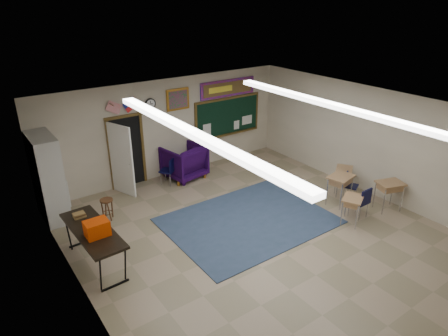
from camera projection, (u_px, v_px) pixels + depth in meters
floor at (263, 238)px, 9.36m from camera, size 9.00×9.00×0.00m
back_wall at (169, 128)px, 12.11m from camera, size 8.00×0.04×3.00m
left_wall at (84, 241)px, 6.64m from camera, size 0.04×9.00×3.00m
right_wall at (377, 144)px, 10.88m from camera, size 0.04×9.00×3.00m
ceiling at (269, 114)px, 8.15m from camera, size 8.00×9.00×0.04m
area_rug at (249, 221)px, 10.06m from camera, size 4.00×3.00×0.02m
fluorescent_strips at (269, 117)px, 8.17m from camera, size 3.86×6.00×0.10m
doorway at (125, 154)px, 11.38m from camera, size 1.10×0.89×2.16m
chalkboard at (228, 118)px, 13.26m from camera, size 2.55×0.14×1.30m
bulletin_board at (228, 88)px, 12.87m from camera, size 2.10×0.05×0.55m
framed_art_print at (178, 99)px, 11.93m from camera, size 0.75×0.05×0.65m
wall_clock at (150, 104)px, 11.45m from camera, size 0.32×0.05×0.32m
wall_flags at (122, 104)px, 10.93m from camera, size 1.16×0.06×0.70m
storage_cabinet at (48, 178)px, 9.82m from camera, size 0.59×1.25×2.20m
wingback_armchair at (184, 162)px, 12.26m from camera, size 1.28×1.31×1.03m
student_chair_reading at (167, 171)px, 11.85m from camera, size 0.58×0.58×0.82m
student_chair_desk_a at (359, 202)px, 10.09m from camera, size 0.43×0.43×0.84m
student_chair_desk_b at (351, 186)px, 11.00m from camera, size 0.50×0.50×0.75m
student_desk_front_left at (340, 188)px, 10.71m from camera, size 0.78×0.65×0.83m
student_desk_front_right at (343, 178)px, 11.44m from camera, size 0.74×0.70×0.71m
student_desk_back_left at (352, 209)px, 9.82m from camera, size 0.74×0.67×0.72m
student_desk_back_right at (388, 194)px, 10.43m from camera, size 0.78×0.68×0.79m
folding_table at (95, 245)px, 8.30m from camera, size 0.78×2.09×1.18m
wooden_stool at (107, 209)px, 10.03m from camera, size 0.32×0.32×0.56m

